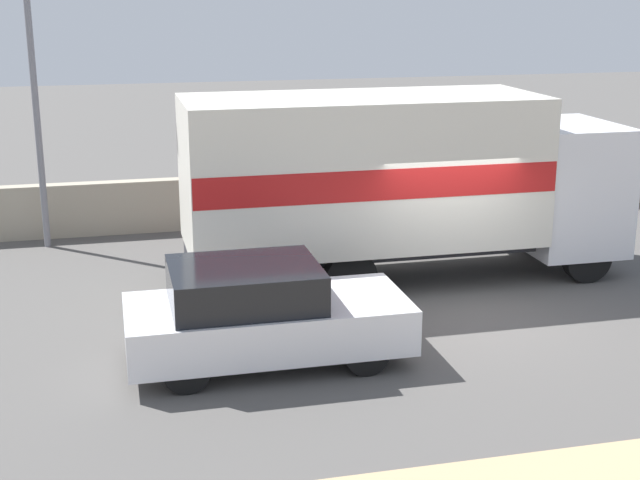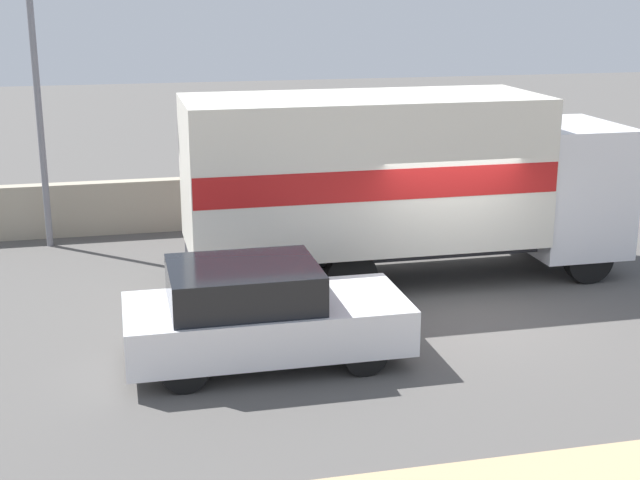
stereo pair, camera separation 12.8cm
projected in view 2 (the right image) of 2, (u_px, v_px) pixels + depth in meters
name	position (u px, v px, depth m)	size (l,w,h in m)	color
ground_plane	(462.00, 310.00, 15.46)	(80.00, 80.00, 0.00)	#514F4C
stone_wall_backdrop	(362.00, 194.00, 21.42)	(60.00, 0.35, 1.20)	#A39984
street_lamp	(32.00, 32.00, 18.09)	(0.56, 0.28, 7.91)	slate
box_truck	(397.00, 177.00, 16.61)	(8.32, 2.58, 3.51)	silver
car_hatchback	(260.00, 314.00, 13.14)	(4.16, 1.87, 1.52)	silver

